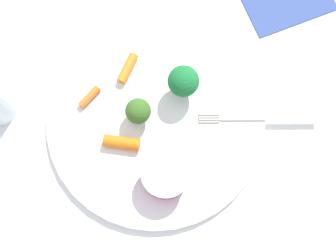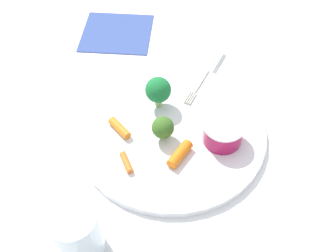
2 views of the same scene
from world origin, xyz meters
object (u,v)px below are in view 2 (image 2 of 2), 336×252
Objects in this scene: napkin at (117,32)px; broccoli_floret_0 at (158,90)px; broccoli_floret_1 at (163,128)px; drinking_glass at (77,233)px; sauce_cup at (223,133)px; carrot_stick_2 at (120,128)px; fork at (205,74)px; carrot_stick_1 at (180,154)px; plate at (172,131)px; carrot_stick_0 at (126,162)px.

broccoli_floret_0 is at bearing -140.91° from napkin.
drinking_glass reaches higher than broccoli_floret_1.
sauce_cup reaches higher than carrot_stick_2.
fork is at bearing -112.51° from napkin.
fork is (0.19, 0.00, -0.01)m from carrot_stick_1.
fork is at bearing 22.77° from sauce_cup.
drinking_glass reaches higher than carrot_stick_2.
sauce_cup is 1.12× the size of broccoli_floret_0.
drinking_glass is at bearing 165.35° from broccoli_floret_1.
plate is 0.08m from carrot_stick_2.
napkin is (0.27, 0.21, -0.02)m from carrot_stick_1.
broccoli_floret_1 reaches higher than sauce_cup.
carrot_stick_0 is at bearing 152.09° from plate.
broccoli_floret_1 is at bearing 160.83° from plate.
carrot_stick_2 is 0.19m from drinking_glass.
carrot_stick_0 is 0.14m from drinking_glass.
carrot_stick_2 is at bearing 5.60° from drinking_glass.
carrot_stick_1 is at bearing -178.73° from fork.
sauce_cup is 1.30× the size of carrot_stick_1.
broccoli_floret_1 is at bearing -85.63° from carrot_stick_2.
carrot_stick_2 is at bearing 109.28° from plate.
sauce_cup is at bearing -80.96° from carrot_stick_2.
carrot_stick_0 is 0.23m from fork.
drinking_glass reaches higher than napkin.
carrot_stick_0 is at bearing -150.82° from carrot_stick_2.
broccoli_floret_1 is 0.87× the size of carrot_stick_1.
drinking_glass is (-0.17, 0.09, 0.02)m from carrot_stick_1.
napkin is at bearing 35.23° from broccoli_floret_1.
napkin is (0.18, 0.14, -0.04)m from broccoli_floret_0.
broccoli_floret_0 reaches higher than plate.
carrot_stick_1 is at bearing -102.60° from carrot_stick_2.
carrot_stick_0 is 0.21× the size of fork.
broccoli_floret_0 reaches higher than carrot_stick_0.
plate is 8.50× the size of carrot_stick_0.
broccoli_floret_1 is 0.97× the size of carrot_stick_2.
carrot_stick_1 is at bearing 131.96° from sauce_cup.
drinking_glass reaches higher than carrot_stick_1.
drinking_glass is at bearing -174.40° from carrot_stick_2.
sauce_cup is 0.15m from carrot_stick_0.
carrot_stick_1 reaches higher than carrot_stick_0.
carrot_stick_1 reaches higher than fork.
sauce_cup is at bearing -77.37° from broccoli_floret_1.
broccoli_floret_1 reaches higher than napkin.
carrot_stick_0 is 0.08m from carrot_stick_1.
carrot_stick_1 is 0.34m from napkin.
broccoli_floret_0 is at bearing 38.69° from plate.
drinking_glass is at bearing 174.83° from broccoli_floret_0.
carrot_stick_2 is (-0.03, 0.16, -0.01)m from sauce_cup.
plate is 6.23× the size of carrot_stick_1.
drinking_glass is at bearing 167.02° from fork.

